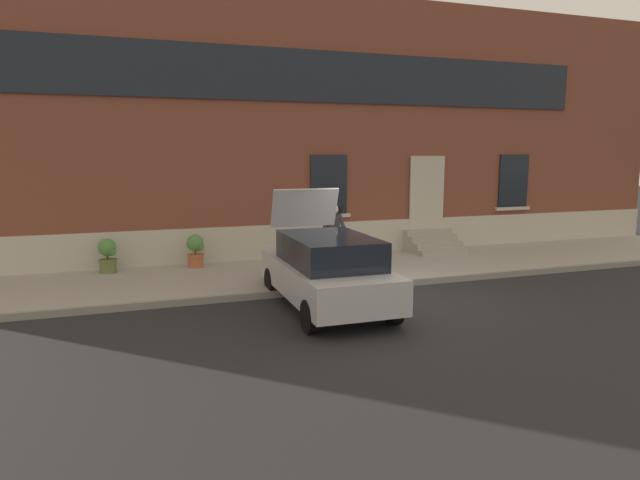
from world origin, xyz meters
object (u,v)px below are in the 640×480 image
object	(u,v)px
planter_terracotta	(196,250)
bollard_near_person	(364,256)
hatchback_car_silver	(327,270)
person_on_phone	(332,234)
planter_olive	(108,255)

from	to	relation	value
planter_terracotta	bollard_near_person	bearing A→B (deg)	-36.97
hatchback_car_silver	person_on_phone	bearing A→B (deg)	66.99
bollard_near_person	planter_olive	world-z (taller)	bollard_near_person
bollard_near_person	planter_olive	size ratio (longest dim) A/B	1.22
hatchback_car_silver	bollard_near_person	distance (m)	2.18
planter_olive	planter_terracotta	world-z (taller)	same
planter_olive	planter_terracotta	xyz separation A→B (m)	(2.15, -0.03, 0.00)
bollard_near_person	planter_olive	bearing A→B (deg)	154.51
bollard_near_person	hatchback_car_silver	bearing A→B (deg)	-133.97
bollard_near_person	planter_olive	xyz separation A→B (m)	(-5.75, 2.74, -0.11)
hatchback_car_silver	planter_terracotta	size ratio (longest dim) A/B	4.74
bollard_near_person	person_on_phone	distance (m)	1.00
hatchback_car_silver	person_on_phone	xyz separation A→B (m)	(0.97, 2.29, 0.35)
planter_terracotta	hatchback_car_silver	bearing A→B (deg)	-63.96
bollard_near_person	planter_terracotta	xyz separation A→B (m)	(-3.60, 2.71, -0.11)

